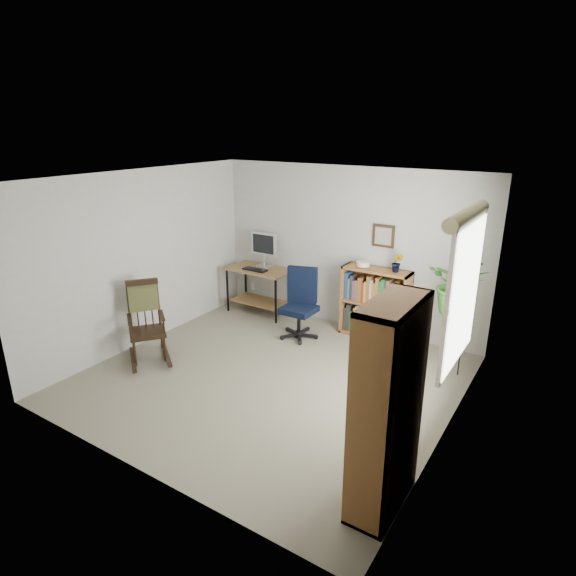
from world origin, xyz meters
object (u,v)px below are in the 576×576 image
Objects in this scene: tall_bookshelf at (387,409)px; desk at (260,291)px; office_chair at (299,304)px; low_bookshelf at (375,303)px; rocking_chair at (146,322)px.

desk is at bearing 138.88° from tall_bookshelf.
desk is 0.59× the size of tall_bookshelf.
desk is 1.01× the size of office_chair.
office_chair reaches higher than low_bookshelf.
low_bookshelf is at bearing 3.52° from desk.
desk is at bearing 31.09° from rocking_chair.
tall_bookshelf is (1.35, -3.00, 0.37)m from low_bookshelf.
tall_bookshelf is (3.30, -2.88, 0.51)m from desk.
desk is 0.97× the size of rocking_chair.
office_chair is at bearing -25.47° from desk.
office_chair is at bearing -145.24° from low_bookshelf.
desk is 1.01× the size of low_bookshelf.
low_bookshelf is 0.58× the size of tall_bookshelf.
office_chair is 1.09m from low_bookshelf.
desk is 1.96m from low_bookshelf.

